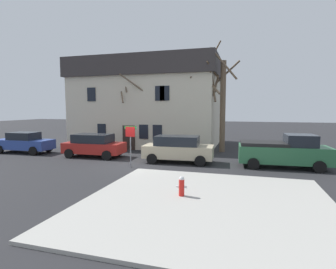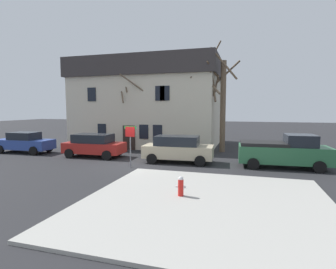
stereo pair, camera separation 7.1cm
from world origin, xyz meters
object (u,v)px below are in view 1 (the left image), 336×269
Objects in this scene: tree_bare_far at (204,99)px; tree_bare_end at (222,102)px; fire_hydrant at (182,186)px; street_sign_pole at (130,138)px; car_blue_sedan at (24,142)px; pickup_truck_green at (284,152)px; tree_bare_near at (100,105)px; car_red_wagon at (94,145)px; building_main at (150,103)px; tree_bare_mid at (132,107)px; bicycle_leaning at (132,144)px; car_beige_wagon at (178,149)px.

tree_bare_end is at bearing 12.76° from tree_bare_far.
fire_hydrant is 6.36m from street_sign_pole.
fire_hydrant is 0.31× the size of street_sign_pole.
car_blue_sedan is 19.33m from pickup_truck_green.
tree_bare_end is 16.31m from car_blue_sedan.
tree_bare_end is (1.45, 0.33, -0.22)m from tree_bare_far.
tree_bare_near reaches higher than car_red_wagon.
fire_hydrant is (14.69, -7.17, -0.31)m from car_blue_sedan.
pickup_truck_green is (12.93, 0.04, 0.10)m from car_red_wagon.
fire_hydrant is at bearing -65.91° from building_main.
bicycle_leaning is at bearing 131.37° from tree_bare_mid.
fire_hydrant is (7.19, -11.65, -3.17)m from tree_bare_mid.
bicycle_leaning is at bearing 33.13° from car_blue_sedan.
tree_bare_near is at bearing 57.62° from car_blue_sedan.
car_beige_wagon is at bearing -177.63° from pickup_truck_green.
tree_bare_mid is 7.68m from car_beige_wagon.
pickup_truck_green is at bearing -50.19° from tree_bare_end.
tree_bare_end reaches higher than bicycle_leaning.
tree_bare_far is 7.98m from pickup_truck_green.
building_main is 5.51× the size of street_sign_pole.
car_beige_wagon is at bearing -1.33° from car_blue_sedan.
fire_hydrant is at bearing -92.42° from tree_bare_end.
fire_hydrant is (0.94, -11.77, -3.80)m from tree_bare_far.
tree_bare_near is 1.61× the size of car_red_wagon.
pickup_truck_green is 6.65× the size of fire_hydrant.
car_blue_sedan is (-3.61, -5.69, -3.01)m from tree_bare_near.
building_main is 4.91m from tree_bare_near.
car_red_wagon is at bearing 148.12° from street_sign_pole.
tree_bare_far is 7.59m from bicycle_leaning.
bicycle_leaning is (-7.93, -0.19, -3.73)m from tree_bare_end.
fire_hydrant is at bearing -40.61° from car_red_wagon.
tree_bare_far is (5.94, -3.63, 0.17)m from building_main.
tree_bare_far reaches higher than tree_bare_near.
tree_bare_end is at bearing 57.76° from street_sign_pole.
street_sign_pole is at bearing -50.40° from tree_bare_near.
tree_bare_end is (7.70, 0.45, 0.41)m from tree_bare_mid.
tree_bare_end reaches higher than car_beige_wagon.
building_main is at bearing 144.39° from pickup_truck_green.
pickup_truck_green is 8.53m from fire_hydrant.
car_beige_wagon is 7.52m from bicycle_leaning.
car_beige_wagon is (-0.92, -4.90, -3.40)m from tree_bare_far.
tree_bare_far is at bearing -6.14° from tree_bare_near.
tree_bare_mid is at bearing 30.85° from car_blue_sedan.
tree_bare_mid is 1.32× the size of pickup_truck_green.
car_blue_sedan reaches higher than bicycle_leaning.
tree_bare_far is 12.40m from fire_hydrant.
tree_bare_near is at bearing 147.00° from car_beige_wagon.
tree_bare_near is 5.13m from bicycle_leaning.
tree_bare_end is at bearing 129.81° from pickup_truck_green.
tree_bare_end is at bearing 29.58° from car_red_wagon.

